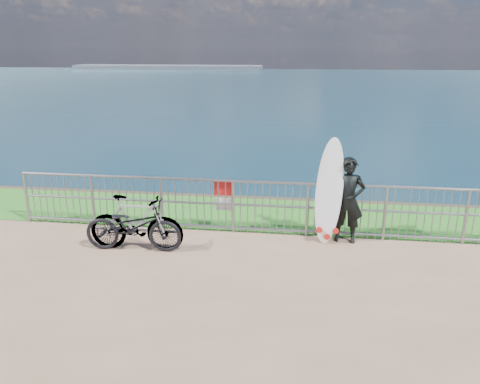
# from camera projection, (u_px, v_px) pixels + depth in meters

# --- Properties ---
(grass_strip) EXTENTS (120.00, 120.00, 0.00)m
(grass_strip) POSITION_uv_depth(u_px,v_px,m) (262.00, 214.00, 10.63)
(grass_strip) COLOR #257520
(grass_strip) RESTS_ON ground
(seascape) EXTENTS (260.00, 260.00, 5.00)m
(seascape) POSITION_uv_depth(u_px,v_px,m) (169.00, 69.00, 154.30)
(seascape) COLOR brown
(seascape) RESTS_ON ground
(railing) EXTENTS (10.06, 0.10, 1.13)m
(railing) POSITION_uv_depth(u_px,v_px,m) (258.00, 207.00, 9.42)
(railing) COLOR gray
(railing) RESTS_ON ground
(surfer) EXTENTS (0.65, 0.47, 1.68)m
(surfer) POSITION_uv_depth(u_px,v_px,m) (348.00, 200.00, 8.98)
(surfer) COLOR black
(surfer) RESTS_ON ground
(surfboard) EXTENTS (0.65, 0.61, 2.04)m
(surfboard) POSITION_uv_depth(u_px,v_px,m) (329.00, 195.00, 8.98)
(surfboard) COLOR white
(surfboard) RESTS_ON ground
(bicycle_near) EXTENTS (1.85, 0.72, 0.96)m
(bicycle_near) POSITION_uv_depth(u_px,v_px,m) (133.00, 226.00, 8.67)
(bicycle_near) COLOR black
(bicycle_near) RESTS_ON ground
(bicycle_far) EXTENTS (1.79, 0.52, 1.07)m
(bicycle_far) POSITION_uv_depth(u_px,v_px,m) (136.00, 223.00, 8.66)
(bicycle_far) COLOR black
(bicycle_far) RESTS_ON ground
(bike_rack) EXTENTS (1.79, 0.05, 0.37)m
(bike_rack) POSITION_uv_depth(u_px,v_px,m) (137.00, 232.00, 8.85)
(bike_rack) COLOR gray
(bike_rack) RESTS_ON ground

